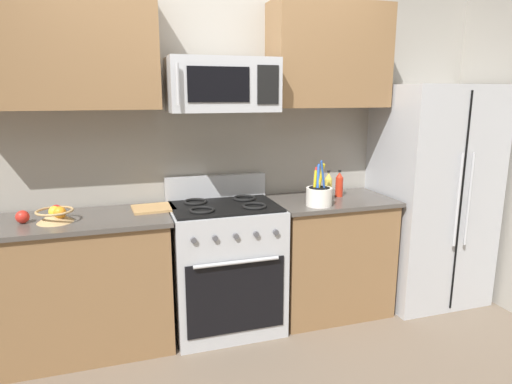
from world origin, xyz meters
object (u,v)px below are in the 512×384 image
object	(u,v)px
fruit_basket	(56,214)
bottle_oil	(328,187)
refrigerator	(431,195)
microwave	(222,85)
bottle_hot_sauce	(339,184)
cutting_board	(154,208)
range_oven	(225,265)
apple_loose	(22,217)
utensil_crock	(319,195)

from	to	relation	value
fruit_basket	bottle_oil	size ratio (longest dim) A/B	0.98
bottle_oil	fruit_basket	bearing A→B (deg)	179.90
refrigerator	microwave	xyz separation A→B (m)	(-1.72, 0.04, 0.86)
bottle_hot_sauce	bottle_oil	xyz separation A→B (m)	(-0.15, -0.11, 0.01)
microwave	cutting_board	world-z (taller)	microwave
microwave	fruit_basket	size ratio (longest dim) A/B	3.21
fruit_basket	cutting_board	distance (m)	0.62
fruit_basket	cutting_board	xyz separation A→B (m)	(0.60, 0.13, -0.04)
range_oven	bottle_hot_sauce	distance (m)	1.07
cutting_board	fruit_basket	bearing A→B (deg)	-167.48
cutting_board	range_oven	bearing A→B (deg)	-10.46
range_oven	apple_loose	bearing A→B (deg)	-179.39
range_oven	cutting_board	world-z (taller)	range_oven
cutting_board	bottle_hot_sauce	bearing A→B (deg)	-1.27
utensil_crock	cutting_board	distance (m)	1.16
utensil_crock	bottle_oil	world-z (taller)	utensil_crock
range_oven	fruit_basket	xyz separation A→B (m)	(-1.08, -0.05, 0.48)
bottle_oil	microwave	bearing A→B (deg)	174.58
microwave	utensil_crock	world-z (taller)	microwave
utensil_crock	bottle_hot_sauce	bearing A→B (deg)	38.27
microwave	fruit_basket	bearing A→B (deg)	-176.27
utensil_crock	bottle_hot_sauce	distance (m)	0.35
range_oven	bottle_hot_sauce	bearing A→B (deg)	3.55
apple_loose	bottle_hot_sauce	xyz separation A→B (m)	(2.20, 0.07, 0.05)
range_oven	bottle_oil	distance (m)	0.95
microwave	refrigerator	bearing A→B (deg)	-1.41
apple_loose	bottle_oil	xyz separation A→B (m)	(2.05, -0.04, 0.06)
range_oven	refrigerator	distance (m)	1.77
bottle_hot_sauce	cutting_board	bearing A→B (deg)	178.73
refrigerator	apple_loose	bearing A→B (deg)	179.93
cutting_board	bottle_hot_sauce	world-z (taller)	bottle_hot_sauce
range_oven	bottle_oil	world-z (taller)	bottle_oil
refrigerator	fruit_basket	world-z (taller)	refrigerator
range_oven	fruit_basket	world-z (taller)	range_oven
utensil_crock	cutting_board	size ratio (longest dim) A/B	1.17
microwave	bottle_hot_sauce	size ratio (longest dim) A/B	3.49
utensil_crock	cutting_board	xyz separation A→B (m)	(-1.13, 0.25, -0.07)
refrigerator	cutting_board	xyz separation A→B (m)	(-2.20, 0.11, 0.04)
microwave	utensil_crock	distance (m)	1.02
fruit_basket	cutting_board	world-z (taller)	fruit_basket
range_oven	microwave	xyz separation A→B (m)	(-0.00, 0.03, 1.27)
cutting_board	bottle_oil	world-z (taller)	bottle_oil
fruit_basket	refrigerator	bearing A→B (deg)	0.57
apple_loose	fruit_basket	bearing A→B (deg)	-9.43
microwave	bottle_oil	world-z (taller)	microwave
range_oven	utensil_crock	world-z (taller)	utensil_crock
utensil_crock	apple_loose	world-z (taller)	utensil_crock
utensil_crock	bottle_hot_sauce	world-z (taller)	utensil_crock
utensil_crock	apple_loose	distance (m)	1.93
fruit_basket	apple_loose	world-z (taller)	fruit_basket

